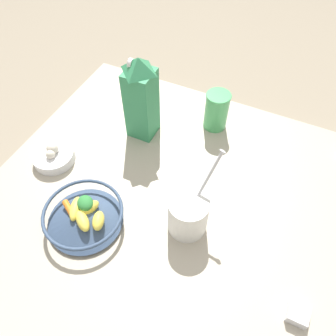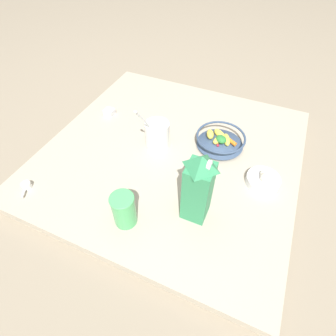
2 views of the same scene
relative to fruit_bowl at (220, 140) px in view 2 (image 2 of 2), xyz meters
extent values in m
plane|color=gray|center=(-0.12, 0.19, -0.08)|extent=(6.00, 6.00, 0.00)
cube|color=#B2A893|center=(-0.12, 0.19, -0.06)|extent=(1.11, 1.11, 0.04)
cylinder|color=#384C6B|center=(0.00, 0.00, -0.03)|extent=(0.12, 0.12, 0.01)
cone|color=#384C6B|center=(0.00, 0.00, 0.00)|extent=(0.21, 0.21, 0.04)
torus|color=#384C6B|center=(0.00, 0.00, 0.02)|extent=(0.22, 0.22, 0.01)
ellipsoid|color=#EFD64C|center=(0.02, 0.01, 0.01)|extent=(0.07, 0.07, 0.03)
ellipsoid|color=#EFD64C|center=(0.00, 0.05, 0.01)|extent=(0.07, 0.05, 0.03)
ellipsoid|color=#EFD64C|center=(0.00, -0.03, 0.01)|extent=(0.08, 0.06, 0.03)
ellipsoid|color=#EFD64C|center=(-0.02, 0.01, 0.01)|extent=(0.07, 0.05, 0.03)
cylinder|color=orange|center=(0.00, -0.05, 0.01)|extent=(0.04, 0.05, 0.02)
sphere|color=red|center=(-0.05, 0.00, 0.00)|extent=(0.01, 0.01, 0.01)
sphere|color=red|center=(0.01, 0.00, 0.01)|extent=(0.02, 0.02, 0.02)
sphere|color=red|center=(0.01, -0.03, 0.01)|extent=(0.02, 0.02, 0.02)
ellipsoid|color=#2D7F38|center=(-0.02, -0.01, 0.02)|extent=(0.07, 0.07, 0.03)
cube|color=#338C59|center=(-0.39, -0.02, 0.09)|extent=(0.09, 0.09, 0.25)
pyramid|color=#338C59|center=(-0.39, -0.02, 0.24)|extent=(0.09, 0.09, 0.05)
cylinder|color=white|center=(-0.39, -0.04, 0.23)|extent=(0.03, 0.01, 0.03)
cylinder|color=white|center=(-0.11, 0.26, 0.03)|extent=(0.11, 0.11, 0.12)
cylinder|color=white|center=(-0.11, 0.26, 0.08)|extent=(0.10, 0.10, 0.02)
cylinder|color=silver|center=(-0.16, 0.28, 0.12)|extent=(0.11, 0.05, 0.18)
ellipsoid|color=silver|center=(-0.21, 0.30, 0.20)|extent=(0.02, 0.02, 0.01)
cylinder|color=#4CB266|center=(-0.52, 0.20, 0.03)|extent=(0.08, 0.08, 0.14)
torus|color=#4CB266|center=(-0.52, 0.20, 0.10)|extent=(0.08, 0.08, 0.01)
cube|color=silver|center=(0.00, 0.60, -0.02)|extent=(0.05, 0.05, 0.03)
cube|color=brown|center=(0.00, 0.60, -0.03)|extent=(0.04, 0.04, 0.02)
cylinder|color=white|center=(-0.55, 0.63, -0.02)|extent=(0.04, 0.04, 0.03)
cylinder|color=white|center=(-0.59, 0.62, -0.02)|extent=(0.04, 0.03, 0.01)
cylinder|color=white|center=(-0.15, -0.22, -0.02)|extent=(0.13, 0.13, 0.03)
sphere|color=silver|center=(-0.16, -0.22, 0.01)|extent=(0.04, 0.04, 0.04)
sphere|color=silver|center=(-0.14, -0.22, 0.01)|extent=(0.03, 0.03, 0.03)
camera|label=1|loc=(0.31, 0.40, 0.80)|focal=35.00mm
camera|label=2|loc=(-0.92, -0.14, 0.80)|focal=28.00mm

